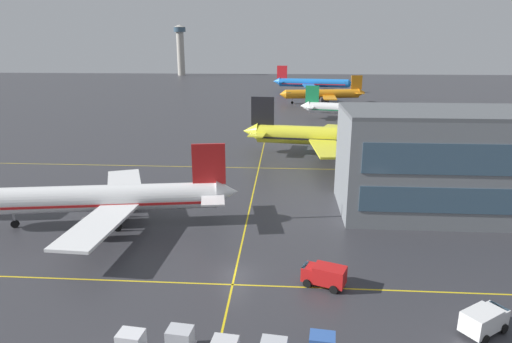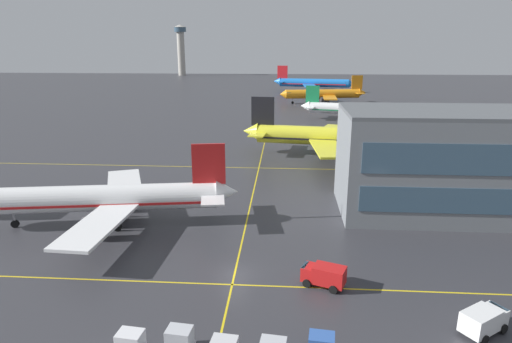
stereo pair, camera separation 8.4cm
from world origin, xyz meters
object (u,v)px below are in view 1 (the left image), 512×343
at_px(airliner_far_left_stand, 323,94).
at_px(service_truck_red_van, 324,275).
at_px(airliner_third_row, 353,109).
at_px(airliner_far_right_stand, 312,83).
at_px(control_tower, 180,46).
at_px(airliner_front_gate, 109,198).
at_px(baggage_cart_row_second, 180,339).
at_px(baggage_cart_row_leftmost, 131,343).
at_px(airliner_second_row, 332,137).
at_px(service_truck_catering, 484,320).

bearing_deg(airliner_far_left_stand, service_truck_red_van, -94.49).
height_order(airliner_third_row, airliner_far_right_stand, airliner_far_right_stand).
bearing_deg(airliner_far_right_stand, control_tower, 129.86).
distance_m(airliner_front_gate, baggage_cart_row_second, 27.60).
relative_size(airliner_third_row, airliner_far_right_stand, 0.83).
relative_size(airliner_far_right_stand, baggage_cart_row_leftmost, 13.74).
distance_m(airliner_far_right_stand, service_truck_red_van, 177.04).
xyz_separation_m(airliner_second_row, airliner_third_row, (10.59, 44.04, -0.60)).
distance_m(airliner_third_row, control_tower, 211.24).
bearing_deg(service_truck_catering, control_tower, 107.68).
height_order(airliner_far_right_stand, service_truck_red_van, airliner_far_right_stand).
distance_m(service_truck_catering, control_tower, 304.08).
xyz_separation_m(airliner_front_gate, control_tower, (-53.64, 269.62, 16.97)).
bearing_deg(airliner_second_row, control_tower, 110.28).
distance_m(airliner_second_row, airliner_far_left_stand, 83.06).
xyz_separation_m(airliner_third_row, airliner_far_right_stand, (-7.59, 81.32, 0.68)).
bearing_deg(service_truck_red_van, service_truck_catering, -27.12).
bearing_deg(airliner_third_row, airliner_second_row, -103.52).
bearing_deg(baggage_cart_row_second, airliner_second_row, 74.29).
distance_m(airliner_far_right_stand, control_tower, 139.07).
bearing_deg(service_truck_catering, airliner_far_right_stand, 91.14).
xyz_separation_m(service_truck_red_van, baggage_cart_row_second, (-11.63, -10.12, -0.17)).
height_order(airliner_second_row, service_truck_catering, airliner_second_row).
distance_m(airliner_second_row, baggage_cart_row_second, 64.02).
relative_size(airliner_far_right_stand, control_tower, 1.11).
xyz_separation_m(airliner_front_gate, airliner_third_row, (42.45, 82.29, -0.10)).
relative_size(airliner_second_row, airliner_third_row, 1.18).
relative_size(service_truck_red_van, baggage_cart_row_second, 1.59).
xyz_separation_m(airliner_front_gate, airliner_second_row, (31.86, 38.25, 0.49)).
bearing_deg(baggage_cart_row_second, airliner_far_left_stand, 81.27).
distance_m(airliner_front_gate, service_truck_catering, 43.24).
height_order(service_truck_catering, baggage_cart_row_leftmost, service_truck_catering).
bearing_deg(airliner_third_row, baggage_cart_row_second, -104.80).
xyz_separation_m(airliner_third_row, airliner_far_left_stand, (-5.72, 38.88, 0.17)).
bearing_deg(service_truck_catering, airliner_far_left_stand, 90.73).
height_order(airliner_front_gate, service_truck_catering, airliner_front_gate).
bearing_deg(service_truck_red_van, airliner_far_right_stand, 87.19).
bearing_deg(airliner_second_row, service_truck_catering, -83.43).
bearing_deg(control_tower, airliner_far_left_stand, -58.67).
distance_m(service_truck_red_van, control_tower, 294.50).
relative_size(service_truck_catering, baggage_cart_row_leftmost, 1.56).
height_order(airliner_third_row, control_tower, control_tower).
xyz_separation_m(service_truck_catering, control_tower, (-92.16, 289.13, 19.34)).
bearing_deg(airliner_second_row, airliner_front_gate, -129.80).
bearing_deg(baggage_cart_row_second, airliner_third_row, 75.20).
xyz_separation_m(service_truck_red_van, service_truck_catering, (12.33, -6.31, 0.00)).
bearing_deg(airliner_far_right_stand, airliner_third_row, -84.67).
xyz_separation_m(airliner_far_left_stand, service_truck_catering, (1.79, -140.67, -2.44)).
height_order(service_truck_red_van, baggage_cart_row_second, service_truck_red_van).
height_order(airliner_front_gate, baggage_cart_row_leftmost, airliner_front_gate).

